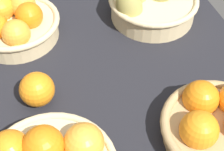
# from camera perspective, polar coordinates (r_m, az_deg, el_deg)

# --- Properties ---
(market_tray) EXTENTS (0.84, 0.72, 0.03)m
(market_tray) POSITION_cam_1_polar(r_m,az_deg,el_deg) (0.81, 0.90, -1.95)
(market_tray) COLOR black
(market_tray) RESTS_ON ground
(basket_far_right) EXTENTS (0.23, 0.23, 0.11)m
(basket_far_right) POSITION_cam_1_polar(r_m,az_deg,el_deg) (0.92, -15.92, 8.36)
(basket_far_right) COLOR #D3BC8C
(basket_far_right) RESTS_ON market_tray
(basket_near_right_pears) EXTENTS (0.25, 0.25, 0.15)m
(basket_near_right_pears) POSITION_cam_1_polar(r_m,az_deg,el_deg) (0.96, 6.35, 12.04)
(basket_near_right_pears) COLOR #D3BC8C
(basket_near_right_pears) RESTS_ON market_tray
(basket_near_left) EXTENTS (0.24, 0.24, 0.10)m
(basket_near_left) POSITION_cam_1_polar(r_m,az_deg,el_deg) (0.72, 17.57, -7.72)
(basket_near_left) COLOR tan
(basket_near_left) RESTS_ON market_tray
(loose_orange_front_gap) EXTENTS (0.08, 0.08, 0.08)m
(loose_orange_front_gap) POSITION_cam_1_polar(r_m,az_deg,el_deg) (0.76, -12.44, -2.35)
(loose_orange_front_gap) COLOR orange
(loose_orange_front_gap) RESTS_ON market_tray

